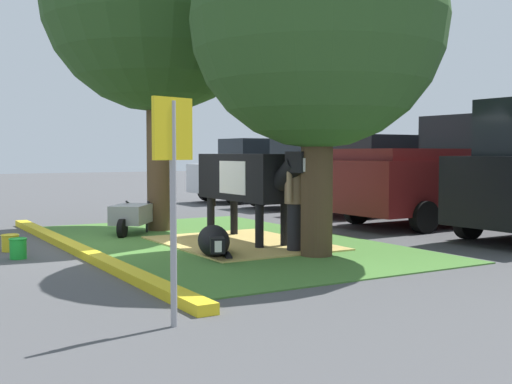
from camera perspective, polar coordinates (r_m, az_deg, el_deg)
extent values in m
plane|color=#4C4C4F|center=(11.43, -11.42, -4.55)|extent=(80.00, 80.00, 0.00)
cube|color=#477A33|center=(11.51, -3.09, -4.38)|extent=(7.89, 4.71, 0.02)
cube|color=yellow|center=(10.59, -15.24, -4.91)|extent=(9.09, 0.24, 0.12)
cube|color=tan|center=(11.19, -1.33, -4.52)|extent=(3.21, 2.41, 0.04)
cylinder|color=#4C3823|center=(13.22, -8.51, 3.24)|extent=(0.48, 0.48, 3.07)
cylinder|color=#4C3823|center=(9.87, 5.34, 0.70)|extent=(0.48, 0.48, 2.21)
sphere|color=#2D5123|center=(10.05, 5.42, 14.78)|extent=(3.83, 3.83, 3.83)
cube|color=black|center=(11.35, -0.91, 1.33)|extent=(2.30, 0.71, 0.80)
cube|color=white|center=(11.22, -0.52, 1.31)|extent=(0.90, 0.73, 0.56)
cylinder|color=black|center=(10.22, 2.84, 1.65)|extent=(0.64, 0.32, 0.58)
cube|color=black|center=(9.95, 3.87, 2.64)|extent=(0.44, 0.26, 0.32)
cube|color=white|center=(9.79, 4.54, 2.39)|extent=(0.12, 0.20, 0.20)
cylinder|color=black|center=(10.81, 2.52, -2.92)|extent=(0.14, 0.14, 0.76)
cylinder|color=black|center=(10.55, 0.30, -3.08)|extent=(0.14, 0.14, 0.76)
cylinder|color=black|center=(12.27, -1.93, -2.15)|extent=(0.14, 0.14, 0.76)
cylinder|color=black|center=(12.04, -3.97, -2.27)|extent=(0.14, 0.14, 0.76)
cylinder|color=black|center=(12.41, -3.68, 0.36)|extent=(0.06, 0.06, 0.70)
ellipsoid|color=black|center=(9.94, -3.72, -4.29)|extent=(1.20, 0.86, 0.48)
cube|color=black|center=(9.35, -3.41, -4.66)|extent=(0.33, 0.29, 0.22)
cube|color=silver|center=(9.23, -3.34, -4.77)|extent=(0.09, 0.12, 0.16)
cylinder|color=black|center=(9.64, -2.47, -5.61)|extent=(0.36, 0.22, 0.10)
cylinder|color=black|center=(10.29, 3.45, -3.19)|extent=(0.26, 0.26, 0.78)
cylinder|color=#9E7F5B|center=(10.23, 3.46, 0.48)|extent=(0.34, 0.34, 0.54)
sphere|color=#8C664C|center=(10.22, 3.47, 2.58)|extent=(0.21, 0.21, 0.21)
cylinder|color=#9E7F5B|center=(10.03, 2.94, 0.58)|extent=(0.09, 0.09, 0.51)
cylinder|color=#9E7F5B|center=(10.43, 3.97, 0.69)|extent=(0.09, 0.09, 0.51)
cube|color=gray|center=(12.71, -10.90, -1.92)|extent=(1.08, 1.03, 0.36)
cylinder|color=black|center=(12.27, -11.63, -3.16)|extent=(0.34, 0.30, 0.36)
cylinder|color=black|center=(12.96, -9.54, -3.05)|extent=(0.04, 0.04, 0.24)
cylinder|color=black|center=(13.10, -11.38, -3.00)|extent=(0.04, 0.04, 0.24)
cylinder|color=black|center=(13.25, -9.11, -1.16)|extent=(0.44, 0.36, 0.23)
cylinder|color=black|center=(13.39, -10.92, -1.14)|extent=(0.44, 0.36, 0.23)
cylinder|color=#99999E|center=(5.91, -7.26, -1.99)|extent=(0.06, 0.06, 2.05)
cube|color=yellow|center=(5.89, -7.31, 5.51)|extent=(0.17, 0.43, 0.56)
cylinder|color=yellow|center=(11.18, -20.71, -4.22)|extent=(0.26, 0.26, 0.26)
torus|color=yellow|center=(11.16, -20.72, -3.55)|extent=(0.29, 0.29, 0.02)
cylinder|color=green|center=(10.35, -20.10, -4.70)|extent=(0.24, 0.24, 0.30)
torus|color=green|center=(10.33, -20.12, -3.88)|extent=(0.27, 0.27, 0.02)
cube|color=silver|center=(21.13, 0.31, 1.28)|extent=(1.91, 4.44, 0.90)
cube|color=black|center=(21.11, 0.31, 3.58)|extent=(1.64, 2.24, 0.80)
cylinder|color=black|center=(22.69, 2.14, 0.29)|extent=(0.24, 0.65, 0.64)
cylinder|color=black|center=(21.23, 4.87, 0.06)|extent=(0.24, 0.65, 0.64)
cylinder|color=black|center=(21.21, -4.26, 0.06)|extent=(0.24, 0.65, 0.64)
cylinder|color=black|center=(19.64, -1.81, -0.21)|extent=(0.24, 0.65, 0.64)
cube|color=#B7B7BC|center=(18.98, 5.29, 1.01)|extent=(1.91, 4.44, 0.90)
cube|color=black|center=(18.96, 5.31, 3.58)|extent=(1.64, 2.24, 0.80)
cylinder|color=black|center=(20.59, 6.93, -0.06)|extent=(0.24, 0.65, 0.64)
cylinder|color=black|center=(19.23, 10.30, -0.34)|extent=(0.24, 0.65, 0.64)
cylinder|color=black|center=(18.92, 0.18, -0.34)|extent=(0.24, 0.65, 0.64)
cylinder|color=black|center=(17.43, 3.34, -0.68)|extent=(0.24, 0.65, 0.64)
cube|color=red|center=(17.04, 10.99, 0.68)|extent=(1.91, 4.44, 0.90)
cube|color=black|center=(17.02, 11.03, 3.54)|extent=(1.64, 2.24, 0.80)
cylinder|color=black|center=(18.70, 12.29, -0.47)|extent=(0.24, 0.65, 0.64)
cylinder|color=black|center=(17.47, 16.43, -0.81)|extent=(0.24, 0.65, 0.64)
cylinder|color=black|center=(16.83, 5.32, -0.84)|extent=(0.24, 0.65, 0.64)
cylinder|color=black|center=(15.45, 9.38, -1.26)|extent=(0.24, 0.65, 0.64)
cube|color=maroon|center=(15.08, 16.37, 0.63)|extent=(2.14, 5.45, 1.10)
cube|color=black|center=(15.79, 18.71, 4.52)|extent=(1.88, 1.85, 1.00)
cube|color=maroon|center=(14.18, 13.15, 3.22)|extent=(1.97, 2.75, 0.24)
cylinder|color=black|center=(17.10, 17.73, -0.92)|extent=(0.24, 0.65, 0.64)
cylinder|color=black|center=(14.60, 8.80, -1.52)|extent=(0.24, 0.65, 0.64)
cylinder|color=black|center=(13.16, 14.51, -2.14)|extent=(0.24, 0.65, 0.64)
cylinder|color=black|center=(12.51, 18.12, -2.49)|extent=(0.24, 0.65, 0.64)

